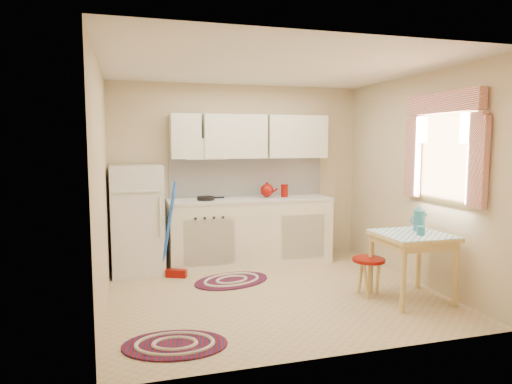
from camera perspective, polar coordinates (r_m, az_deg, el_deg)
room_shell at (r=5.28m, az=3.05°, el=5.18°), size 3.64×3.60×2.52m
fridge at (r=6.08m, az=-14.57°, el=-3.35°), size 0.65×0.60×1.40m
broom at (r=5.79m, az=-10.03°, el=-4.75°), size 0.30×0.23×1.20m
base_cabinets at (r=6.40m, az=-0.73°, el=-5.05°), size 2.25×0.60×0.88m
countertop at (r=6.32m, az=-0.74°, el=-0.96°), size 2.27×0.62×0.04m
frying_pan at (r=6.13m, az=-6.31°, el=-0.80°), size 0.25×0.25×0.05m
red_kettle at (r=6.38m, az=1.38°, el=0.20°), size 0.26×0.25×0.20m
red_canister at (r=6.46m, az=3.58°, el=0.07°), size 0.11×0.11×0.16m
table at (r=5.23m, az=18.87°, el=-8.86°), size 0.72×0.72×0.72m
stool at (r=5.28m, az=13.85°, el=-10.26°), size 0.45×0.45×0.42m
coffee_pot at (r=5.31m, az=19.73°, el=-3.02°), size 0.15×0.13×0.30m
mug at (r=5.08m, az=19.90°, el=-4.61°), size 0.11×0.11×0.10m
rug_center at (r=5.69m, az=-3.06°, el=-11.00°), size 1.11×0.90×0.02m
rug_left at (r=4.08m, az=-10.10°, el=-18.30°), size 0.98×0.74×0.02m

